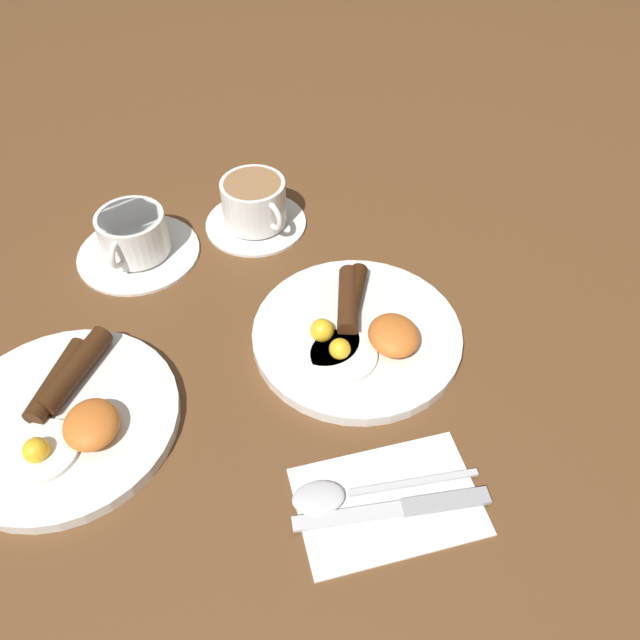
% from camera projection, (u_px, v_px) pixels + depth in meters
% --- Properties ---
extents(ground_plane, '(3.00, 3.00, 0.00)m').
position_uv_depth(ground_plane, '(356.00, 339.00, 0.77)').
color(ground_plane, brown).
extents(breakfast_plate_near, '(0.26, 0.26, 0.04)m').
position_uv_depth(breakfast_plate_near, '(357.00, 332.00, 0.76)').
color(breakfast_plate_near, white).
rests_on(breakfast_plate_near, ground_plane).
extents(breakfast_plate_far, '(0.25, 0.25, 0.04)m').
position_uv_depth(breakfast_plate_far, '(65.00, 417.00, 0.68)').
color(breakfast_plate_far, white).
rests_on(breakfast_plate_far, ground_plane).
extents(teacup_near, '(0.15, 0.15, 0.07)m').
position_uv_depth(teacup_near, '(255.00, 207.00, 0.89)').
color(teacup_near, white).
rests_on(teacup_near, ground_plane).
extents(teacup_far, '(0.17, 0.17, 0.07)m').
position_uv_depth(teacup_far, '(135.00, 239.00, 0.85)').
color(teacup_far, white).
rests_on(teacup_far, ground_plane).
extents(napkin, '(0.12, 0.18, 0.01)m').
position_uv_depth(napkin, '(388.00, 501.00, 0.62)').
color(napkin, white).
rests_on(napkin, ground_plane).
extents(knife, '(0.03, 0.20, 0.01)m').
position_uv_depth(knife, '(404.00, 508.00, 0.61)').
color(knife, silver).
rests_on(knife, napkin).
extents(spoon, '(0.04, 0.19, 0.01)m').
position_uv_depth(spoon, '(337.00, 495.00, 0.62)').
color(spoon, silver).
rests_on(spoon, napkin).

